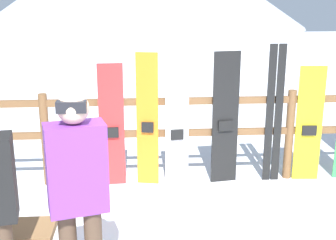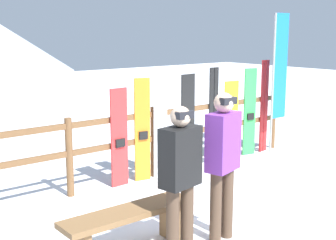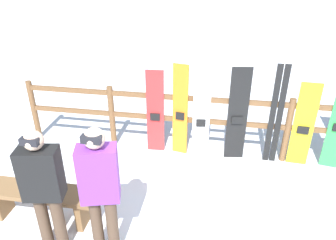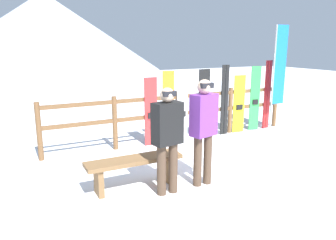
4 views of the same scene
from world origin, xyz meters
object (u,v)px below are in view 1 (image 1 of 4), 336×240
snowboard_red (112,126)px  person_purple (78,188)px  snowboard_orange (147,120)px  snowboard_yellow (309,125)px  snowboard_white (177,129)px  snowboard_black_stripe (225,119)px  ski_pair_black (274,114)px

snowboard_red → person_purple: bearing=-93.0°
snowboard_orange → snowboard_yellow: snowboard_orange is taller
snowboard_orange → snowboard_yellow: (1.91, -0.00, -0.09)m
person_purple → snowboard_red: 2.21m
snowboard_white → snowboard_yellow: snowboard_yellow is taller
snowboard_orange → snowboard_yellow: bearing=-0.0°
person_purple → snowboard_black_stripe: bearing=57.0°
snowboard_black_stripe → snowboard_white: bearing=-180.0°
snowboard_white → snowboard_red: bearing=180.0°
person_purple → snowboard_black_stripe: 2.63m
snowboard_black_stripe → ski_pair_black: bearing=0.3°
snowboard_yellow → snowboard_white: bearing=-180.0°
snowboard_white → snowboard_yellow: size_ratio=0.97×
person_purple → snowboard_yellow: bearing=42.1°
snowboard_white → snowboard_black_stripe: bearing=0.0°
snowboard_black_stripe → snowboard_red: bearing=-180.0°
ski_pair_black → snowboard_yellow: (0.43, -0.00, -0.13)m
snowboard_orange → snowboard_red: bearing=-180.0°
snowboard_red → ski_pair_black: size_ratio=0.88×
snowboard_orange → snowboard_black_stripe: size_ratio=1.00×
snowboard_white → snowboard_yellow: (1.57, 0.00, 0.02)m
person_purple → snowboard_white: 2.38m
snowboard_black_stripe → snowboard_yellow: bearing=-0.0°
snowboard_red → ski_pair_black: ski_pair_black is taller
snowboard_white → ski_pair_black: 1.15m
person_purple → ski_pair_black: 2.98m
snowboard_orange → person_purple: bearing=-103.4°
snowboard_white → snowboard_black_stripe: (0.56, 0.00, 0.11)m
snowboard_orange → snowboard_white: (0.34, -0.00, -0.11)m
snowboard_black_stripe → ski_pair_black: size_ratio=0.95×
person_purple → snowboard_red: bearing=87.0°
snowboard_yellow → person_purple: bearing=-137.9°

